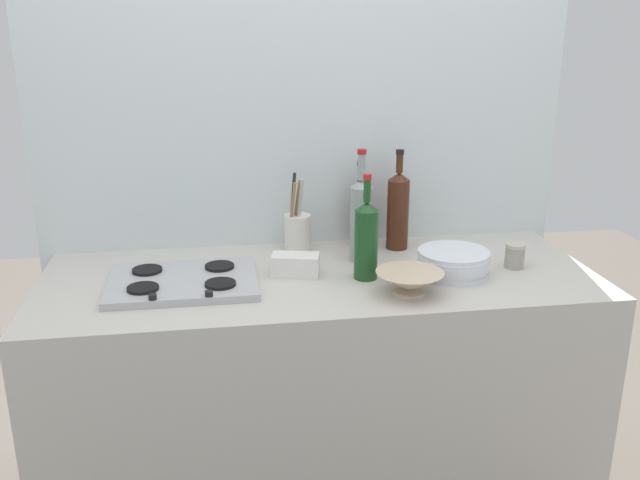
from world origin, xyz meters
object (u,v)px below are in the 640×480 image
wine_bottle_rightmost (398,209)px  condiment_jar_front (515,255)px  mixing_bowl (409,282)px  butter_dish (295,265)px  wine_bottle_leftmost (361,218)px  stovetop_hob (183,281)px  wine_bottle_mid_left (366,239)px  wine_bottle_mid_right (360,213)px  utensil_crock (297,230)px  plate_stack (453,263)px

wine_bottle_rightmost → condiment_jar_front: 0.44m
mixing_bowl → butter_dish: size_ratio=1.36×
wine_bottle_leftmost → wine_bottle_rightmost: bearing=34.2°
butter_dish → stovetop_hob: bearing=-174.0°
butter_dish → condiment_jar_front: (0.73, -0.04, 0.01)m
wine_bottle_mid_left → wine_bottle_mid_right: wine_bottle_mid_left is taller
butter_dish → wine_bottle_mid_right: bearing=44.2°
stovetop_hob → mixing_bowl: bearing=-14.6°
wine_bottle_leftmost → wine_bottle_mid_right: size_ratio=1.23×
condiment_jar_front → wine_bottle_mid_left: bearing=-177.9°
wine_bottle_rightmost → butter_dish: size_ratio=2.36×
utensil_crock → condiment_jar_front: size_ratio=3.43×
wine_bottle_leftmost → utensil_crock: wine_bottle_leftmost is taller
wine_bottle_leftmost → wine_bottle_rightmost: 0.19m
mixing_bowl → condiment_jar_front: 0.45m
wine_bottle_rightmost → mixing_bowl: size_ratio=1.74×
stovetop_hob → condiment_jar_front: size_ratio=5.47×
mixing_bowl → utensil_crock: (-0.28, 0.46, 0.04)m
wine_bottle_leftmost → plate_stack: bearing=-33.8°
wine_bottle_mid_left → butter_dish: (-0.22, 0.06, -0.10)m
wine_bottle_mid_left → wine_bottle_rightmost: size_ratio=0.94×
plate_stack → wine_bottle_mid_left: (-0.29, 0.01, 0.09)m
wine_bottle_mid_left → condiment_jar_front: wine_bottle_mid_left is taller
plate_stack → butter_dish: bearing=171.8°
mixing_bowl → wine_bottle_mid_left: bearing=123.7°
wine_bottle_rightmost → mixing_bowl: (-0.08, -0.43, -0.11)m
stovetop_hob → wine_bottle_mid_right: size_ratio=1.46×
wine_bottle_leftmost → wine_bottle_mid_left: bearing=-96.2°
wine_bottle_mid_left → wine_bottle_rightmost: bearing=57.4°
plate_stack → wine_bottle_rightmost: size_ratio=0.66×
condiment_jar_front → butter_dish: bearing=176.7°
wine_bottle_leftmost → wine_bottle_mid_left: wine_bottle_leftmost is taller
utensil_crock → wine_bottle_mid_left: bearing=-59.2°
wine_bottle_mid_left → wine_bottle_mid_right: size_ratio=1.08×
wine_bottle_mid_right → utensil_crock: bearing=-175.6°
plate_stack → mixing_bowl: (-0.19, -0.14, -0.00)m
plate_stack → wine_bottle_rightmost: bearing=110.9°
wine_bottle_rightmost → condiment_jar_front: (0.34, -0.26, -0.10)m
wine_bottle_mid_right → condiment_jar_front: size_ratio=3.75×
wine_bottle_mid_left → wine_bottle_mid_right: 0.33m
wine_bottle_mid_right → butter_dish: 0.39m
utensil_crock → stovetop_hob: bearing=-144.6°
wine_bottle_rightmost → condiment_jar_front: bearing=-37.6°
wine_bottle_leftmost → condiment_jar_front: bearing=-16.9°
stovetop_hob → wine_bottle_rightmost: size_ratio=1.27×
utensil_crock → wine_bottle_rightmost: bearing=-4.4°
wine_bottle_mid_left → condiment_jar_front: (0.51, 0.02, -0.09)m
mixing_bowl → condiment_jar_front: (0.41, 0.17, 0.00)m
wine_bottle_leftmost → wine_bottle_mid_left: 0.17m
mixing_bowl → butter_dish: (-0.32, 0.21, -0.00)m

